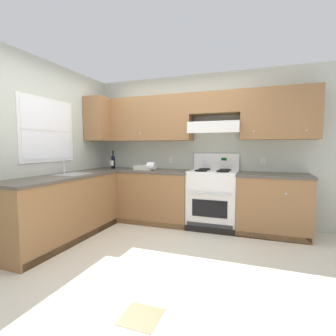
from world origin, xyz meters
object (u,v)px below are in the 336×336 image
Objects in this scene: wine_bottle at (113,161)px; bowl at (144,168)px; stove at (213,198)px; paper_towel_roll at (151,166)px.

bowl is (0.62, 0.01, -0.11)m from wine_bottle.
bowl is at bearing -179.94° from stove.
stove is at bearing 3.14° from paper_towel_roll.
bowl is 0.18m from paper_towel_roll.
wine_bottle is 2.40× the size of paper_towel_roll.
stove is 3.62× the size of wine_bottle.
bowl is at bearing 160.71° from paper_towel_roll.
paper_towel_roll is (-1.05, -0.06, 0.50)m from stove.
stove is at bearing 0.06° from bowl.
wine_bottle is 1.02× the size of bowl.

